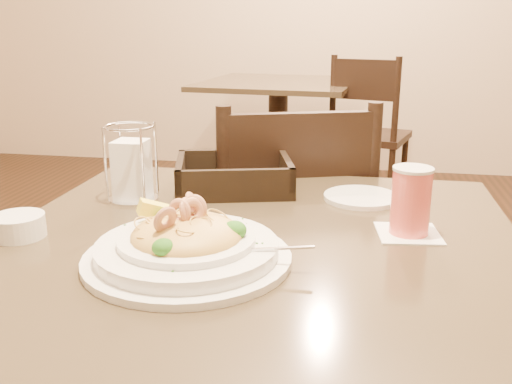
% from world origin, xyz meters
% --- Properties ---
extents(main_table, '(0.90, 0.90, 0.76)m').
position_xyz_m(main_table, '(0.00, 0.00, 0.52)').
color(main_table, black).
rests_on(main_table, ground).
extents(background_table, '(0.99, 0.99, 0.76)m').
position_xyz_m(background_table, '(-0.33, 2.61, 0.52)').
color(background_table, black).
rests_on(background_table, ground).
extents(dining_chair_near, '(0.53, 0.53, 0.93)m').
position_xyz_m(dining_chair_near, '(-0.01, 0.55, 0.50)').
color(dining_chair_near, black).
rests_on(dining_chair_near, ground).
extents(dining_chair_far, '(0.52, 0.52, 0.93)m').
position_xyz_m(dining_chair_far, '(0.22, 2.48, 0.50)').
color(dining_chair_far, black).
rests_on(dining_chair_far, ground).
extents(pasta_bowl, '(0.36, 0.32, 0.10)m').
position_xyz_m(pasta_bowl, '(-0.08, -0.11, 0.79)').
color(pasta_bowl, white).
rests_on(pasta_bowl, main_table).
extents(drink_glass, '(0.12, 0.12, 0.12)m').
position_xyz_m(drink_glass, '(0.26, 0.08, 0.82)').
color(drink_glass, white).
rests_on(drink_glass, main_table).
extents(bread_basket, '(0.29, 0.26, 0.07)m').
position_xyz_m(bread_basket, '(-0.10, 0.30, 0.78)').
color(bread_basket, black).
rests_on(bread_basket, main_table).
extents(napkin_caddy, '(0.10, 0.10, 0.16)m').
position_xyz_m(napkin_caddy, '(-0.29, 0.18, 0.83)').
color(napkin_caddy, silver).
rests_on(napkin_caddy, main_table).
extents(side_plate, '(0.19, 0.19, 0.01)m').
position_xyz_m(side_plate, '(0.18, 0.27, 0.76)').
color(side_plate, white).
rests_on(side_plate, main_table).
extents(butter_ramekin, '(0.12, 0.12, 0.04)m').
position_xyz_m(butter_ramekin, '(-0.40, -0.06, 0.78)').
color(butter_ramekin, white).
rests_on(butter_ramekin, main_table).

